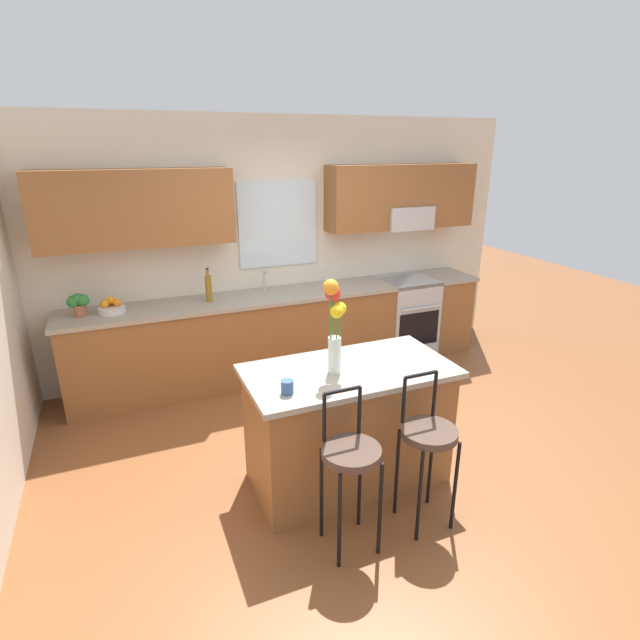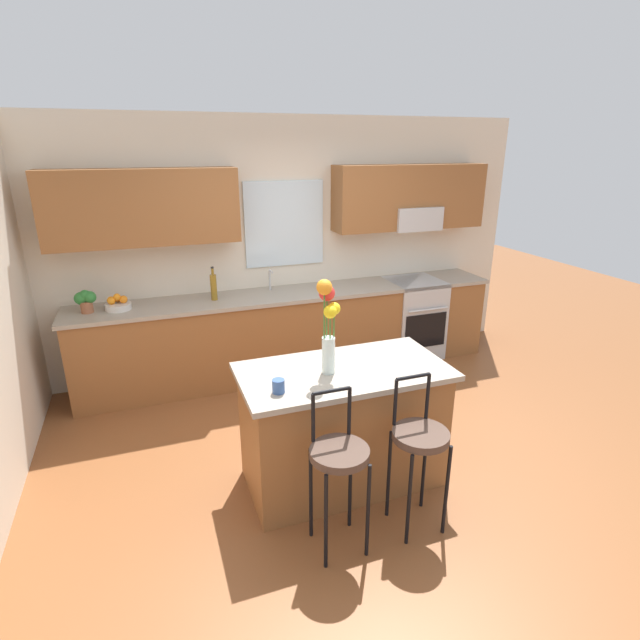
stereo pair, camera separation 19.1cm
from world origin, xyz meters
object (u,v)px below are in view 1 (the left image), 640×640
at_px(kitchen_island, 348,425).
at_px(bar_stool_near, 351,459).
at_px(bottle_olive_oil, 209,288).
at_px(fruit_bowl_oranges, 112,307).
at_px(oven_range, 405,316).
at_px(flower_vase, 334,319).
at_px(potted_plant_small, 78,303).
at_px(mug_ceramic, 287,387).
at_px(bar_stool_middle, 428,439).

distance_m(kitchen_island, bar_stool_near, 0.68).
bearing_deg(bar_stool_near, bottle_olive_oil, 97.33).
distance_m(fruit_bowl_oranges, bottle_olive_oil, 0.91).
distance_m(oven_range, flower_vase, 2.79).
xyz_separation_m(kitchen_island, bar_stool_near, (-0.27, -0.60, 0.17)).
height_order(kitchen_island, flower_vase, flower_vase).
bearing_deg(potted_plant_small, fruit_bowl_oranges, 0.63).
bearing_deg(fruit_bowl_oranges, kitchen_island, -52.37).
distance_m(bottle_olive_oil, potted_plant_small, 1.18).
height_order(fruit_bowl_oranges, bottle_olive_oil, bottle_olive_oil).
height_order(mug_ceramic, fruit_bowl_oranges, fruit_bowl_oranges).
distance_m(flower_vase, potted_plant_small, 2.59).
bearing_deg(oven_range, bottle_olive_oil, 179.39).
height_order(bar_stool_middle, bottle_olive_oil, bottle_olive_oil).
distance_m(flower_vase, bottle_olive_oil, 2.04).
height_order(flower_vase, potted_plant_small, flower_vase).
xyz_separation_m(bar_stool_near, mug_ceramic, (-0.25, 0.42, 0.33)).
height_order(bar_stool_near, flower_vase, flower_vase).
bearing_deg(kitchen_island, bar_stool_middle, -65.23).
bearing_deg(mug_ceramic, bar_stool_near, -59.18).
height_order(flower_vase, mug_ceramic, flower_vase).
relative_size(flower_vase, mug_ceramic, 7.41).
height_order(bar_stool_middle, flower_vase, flower_vase).
relative_size(oven_range, bottle_olive_oil, 2.69).
height_order(kitchen_island, bar_stool_near, bar_stool_near).
distance_m(bar_stool_middle, bottle_olive_oil, 2.73).
bearing_deg(potted_plant_small, mug_ceramic, -59.47).
bearing_deg(flower_vase, fruit_bowl_oranges, 125.19).
relative_size(bar_stool_middle, potted_plant_small, 4.75).
xyz_separation_m(bar_stool_middle, bottle_olive_oil, (-0.88, 2.55, 0.42)).
xyz_separation_m(kitchen_island, flower_vase, (-0.12, -0.01, 0.85)).
distance_m(bar_stool_near, potted_plant_small, 3.00).
height_order(kitchen_island, bottle_olive_oil, bottle_olive_oil).
relative_size(oven_range, fruit_bowl_oranges, 3.83).
bearing_deg(mug_ceramic, flower_vase, 23.33).
xyz_separation_m(oven_range, kitchen_island, (-1.70, -1.93, 0.00)).
bearing_deg(bottle_olive_oil, kitchen_island, -72.87).
relative_size(oven_range, bar_stool_near, 0.88).
relative_size(mug_ceramic, fruit_bowl_oranges, 0.37).
distance_m(bar_stool_middle, flower_vase, 0.98).
bearing_deg(bottle_olive_oil, bar_stool_middle, -71.02).
relative_size(mug_ceramic, bottle_olive_oil, 0.26).
bearing_deg(flower_vase, bar_stool_middle, -55.90).
bearing_deg(potted_plant_small, oven_range, -0.41).
xyz_separation_m(flower_vase, potted_plant_small, (-1.66, 1.97, -0.26)).
xyz_separation_m(mug_ceramic, bottle_olive_oil, (-0.08, 2.14, 0.09)).
relative_size(bar_stool_near, potted_plant_small, 4.75).
bearing_deg(kitchen_island, fruit_bowl_oranges, 127.63).
bearing_deg(bar_stool_middle, fruit_bowl_oranges, 124.94).
bearing_deg(fruit_bowl_oranges, oven_range, -0.50).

